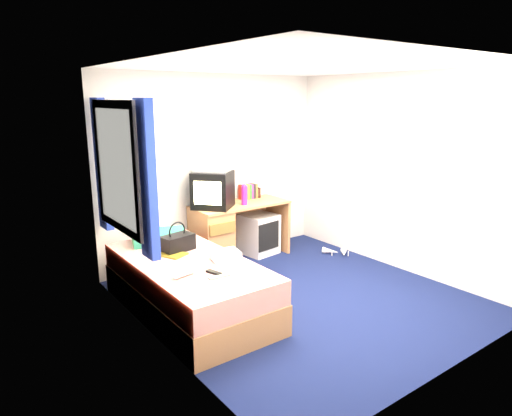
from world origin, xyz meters
TOP-DOWN VIEW (x-y plane):
  - ground at (0.00, 0.00)m, footprint 3.40×3.40m
  - room_shell at (0.00, 0.00)m, footprint 3.40×3.40m
  - bed at (-1.10, 0.43)m, footprint 1.01×2.00m
  - pillow at (-1.08, 1.13)m, footprint 0.65×0.52m
  - desk at (-0.07, 1.44)m, footprint 1.30×0.55m
  - storage_cube at (0.52, 1.44)m, footprint 0.49×0.49m
  - crt_tv at (-0.20, 1.44)m, footprint 0.62×0.62m
  - vcr at (-0.19, 1.44)m, footprint 0.50×0.51m
  - book_row at (0.46, 1.60)m, footprint 0.24×0.13m
  - picture_frame at (0.63, 1.59)m, footprint 0.04×0.12m
  - pink_water_bottle at (0.21, 1.33)m, footprint 0.08×0.08m
  - aerosol_can at (0.13, 1.53)m, footprint 0.06×0.06m
  - handbag at (-1.05, 0.76)m, footprint 0.37×0.25m
  - towel at (-0.79, 0.23)m, footprint 0.31×0.27m
  - magazine at (-1.16, 0.68)m, footprint 0.31×0.34m
  - water_bottle at (-1.33, 0.09)m, footprint 0.21×0.10m
  - colour_swatch_fan at (-1.08, -0.12)m, footprint 0.22×0.07m
  - remote_control at (-1.08, -0.01)m, footprint 0.09×0.17m
  - window_assembly at (-1.55, 0.90)m, footprint 0.11×1.42m
  - white_heels at (1.33, 0.73)m, footprint 0.30×0.39m

SIDE VIEW (x-z plane):
  - ground at x=0.00m, z-range 0.00..0.00m
  - white_heels at x=1.33m, z-range -0.01..0.09m
  - bed at x=-1.10m, z-range 0.00..0.54m
  - storage_cube at x=0.52m, z-range 0.00..0.55m
  - desk at x=-0.07m, z-range 0.03..0.78m
  - colour_swatch_fan at x=-1.08m, z-range 0.54..0.55m
  - magazine at x=-1.16m, z-range 0.54..0.55m
  - remote_control at x=-1.08m, z-range 0.54..0.56m
  - water_bottle at x=-1.33m, z-range 0.54..0.61m
  - towel at x=-0.79m, z-range 0.54..0.63m
  - pillow at x=-1.08m, z-range 0.54..0.66m
  - handbag at x=-1.05m, z-range 0.48..0.79m
  - picture_frame at x=0.63m, z-range 0.75..0.89m
  - book_row at x=0.46m, z-range 0.75..0.95m
  - aerosol_can at x=0.13m, z-range 0.75..0.95m
  - pink_water_bottle at x=0.21m, z-range 0.75..0.99m
  - crt_tv at x=-0.20m, z-range 0.75..1.21m
  - vcr at x=-0.19m, z-range 1.21..1.29m
  - window_assembly at x=-1.55m, z-range 0.72..2.12m
  - room_shell at x=0.00m, z-range -0.25..3.15m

